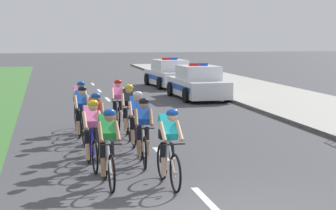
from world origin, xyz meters
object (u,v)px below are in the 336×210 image
cyclist_lead (108,146)px  cyclist_eighth (128,110)px  cyclist_fifth (95,122)px  cyclist_tenth (118,103)px  cyclist_seventh (81,113)px  cyclist_third (92,133)px  cyclist_second (169,146)px  cyclist_ninth (80,106)px  cyclist_fourth (143,130)px  police_car_second (169,74)px  cyclist_sixth (136,120)px  police_car_nearest (198,84)px

cyclist_lead → cyclist_eighth: size_ratio=1.00×
cyclist_fifth → cyclist_tenth: size_ratio=1.00×
cyclist_fifth → cyclist_seventh: size_ratio=1.00×
cyclist_lead → cyclist_third: 1.52m
cyclist_second → cyclist_fifth: size_ratio=1.00×
cyclist_ninth → cyclist_seventh: bearing=-91.8°
cyclist_lead → cyclist_ninth: same height
cyclist_fourth → police_car_second: 19.05m
cyclist_ninth → police_car_second: (5.66, 13.81, -0.11)m
cyclist_sixth → cyclist_tenth: (-0.00, 3.65, 0.00)m
cyclist_second → cyclist_seventh: (-1.32, 5.02, 0.00)m
cyclist_seventh → police_car_second: 16.39m
police_car_nearest → cyclist_fourth: bearing=-110.1°
cyclist_fourth → cyclist_tenth: (0.07, 5.09, 0.00)m
cyclist_tenth → police_car_second: police_car_second is taller
cyclist_sixth → cyclist_tenth: 3.65m
cyclist_ninth → cyclist_sixth: bearing=-70.1°
cyclist_second → cyclist_third: same height
police_car_nearest → cyclist_seventh: bearing=-121.4°
cyclist_eighth → cyclist_seventh: bearing=-169.9°
police_car_second → cyclist_fourth: bearing=-103.8°
cyclist_second → cyclist_eighth: same height
cyclist_fourth → cyclist_ninth: 4.81m
cyclist_fourth → cyclist_tenth: size_ratio=1.00×
cyclist_second → police_car_nearest: 15.02m
cyclist_lead → cyclist_tenth: size_ratio=1.00×
cyclist_ninth → police_car_second: 14.93m
cyclist_seventh → police_car_nearest: (5.71, 9.35, -0.11)m
cyclist_seventh → cyclist_ninth: 1.56m
police_car_second → cyclist_fifth: bearing=-107.7°
cyclist_fifth → cyclist_eighth: bearing=62.1°
cyclist_seventh → cyclist_third: bearing=-89.9°
cyclist_third → cyclist_sixth: 2.01m
cyclist_lead → cyclist_seventh: 4.81m
cyclist_sixth → police_car_second: size_ratio=0.38×
cyclist_fourth → cyclist_fifth: same height
cyclist_tenth → cyclist_sixth: bearing=-89.9°
cyclist_lead → cyclist_fourth: size_ratio=1.00×
police_car_nearest → cyclist_lead: bearing=-111.3°
cyclist_third → cyclist_seventh: same height
police_car_second → cyclist_lead: bearing=-105.3°
cyclist_third → cyclist_tenth: same height
cyclist_lead → cyclist_fifth: 2.97m
cyclist_fourth → cyclist_third: bearing=-171.8°
cyclist_fifth → police_car_second: bearing=72.3°
cyclist_fourth → cyclist_eighth: 3.36m
cyclist_sixth → cyclist_tenth: size_ratio=1.00×
cyclist_lead → cyclist_tenth: (1.03, 6.76, 0.00)m
cyclist_seventh → police_car_second: bearing=69.6°
cyclist_tenth → police_car_nearest: 8.65m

